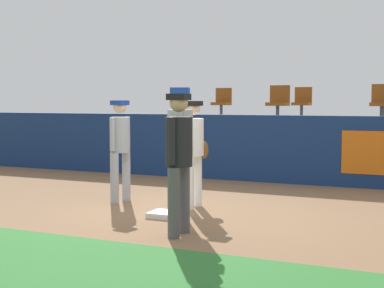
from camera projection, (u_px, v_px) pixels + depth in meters
The scene contains 13 objects.
ground_plane at pixel (181, 216), 8.09m from camera, with size 60.00×60.00×0.00m, color #846042.
grass_foreground_strip at pixel (46, 276), 5.31m from camera, with size 18.00×2.80×0.01m, color #2D722D.
first_base at pixel (164, 214), 8.02m from camera, with size 0.40×0.40×0.08m, color white.
player_fielder_home at pixel (194, 146), 8.68m from camera, with size 0.33×0.53×1.69m.
player_runner_visitor at pixel (120, 143), 9.18m from camera, with size 0.37×0.47×1.70m.
player_coach_visitor at pixel (180, 144), 7.66m from camera, with size 0.45×0.50×1.87m.
player_umpire at pixel (179, 154), 6.86m from camera, with size 0.34×0.50×1.78m.
field_wall at pixel (261, 148), 11.59m from camera, with size 18.00×0.26×1.40m.
bleacher_platform at pixel (290, 144), 13.94m from camera, with size 18.00×4.80×1.22m, color #59595E.
seat_front_right at pixel (382, 101), 11.89m from camera, with size 0.47×0.44×0.84m.
seat_back_left at pixel (222, 101), 15.32m from camera, with size 0.46×0.44×0.84m.
seat_back_center at pixel (302, 101), 14.41m from camera, with size 0.45×0.44×0.84m.
seat_front_center at pixel (278, 101), 12.83m from camera, with size 0.47×0.44×0.84m.
Camera 1 is at (3.41, -7.22, 1.68)m, focal length 51.57 mm.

